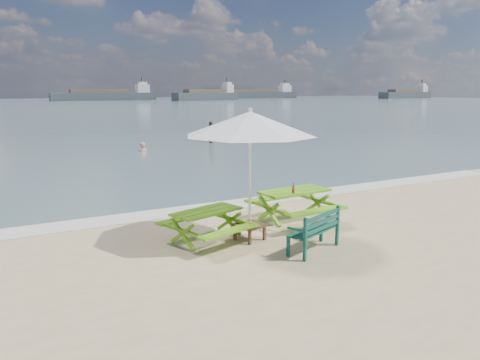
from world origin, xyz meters
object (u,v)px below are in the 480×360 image
swimmer (142,158)px  picnic_table_left (207,227)px  picnic_table_right (294,207)px  beer_bottle (293,190)px  side_table (250,231)px  patio_umbrella (250,124)px  park_bench (313,239)px

swimmer → picnic_table_left: bearing=-102.1°
swimmer → picnic_table_right: bearing=-92.9°
picnic_table_left → beer_bottle: beer_bottle is taller
picnic_table_right → swimmer: bearing=87.1°
side_table → beer_bottle: beer_bottle is taller
patio_umbrella → swimmer: (2.23, 14.58, -2.69)m
swimmer → patio_umbrella: bearing=-98.7°
side_table → beer_bottle: (1.30, 0.33, 0.67)m
picnic_table_left → side_table: picnic_table_left is taller
side_table → picnic_table_right: bearing=21.4°
picnic_table_left → patio_umbrella: bearing=-16.7°
picnic_table_right → patio_umbrella: bearing=-158.6°
picnic_table_left → park_bench: (1.59, -1.40, -0.09)m
picnic_table_left → patio_umbrella: (0.85, -0.25, 2.05)m
patio_umbrella → swimmer: size_ratio=2.06×
side_table → swimmer: size_ratio=0.41×
beer_bottle → swimmer: beer_bottle is taller
picnic_table_left → picnic_table_right: bearing=8.3°
park_bench → beer_bottle: bearing=69.3°
side_table → swimmer: bearing=81.3°
picnic_table_left → picnic_table_right: size_ratio=1.01×
park_bench → swimmer: 15.81m
picnic_table_right → patio_umbrella: patio_umbrella is taller
side_table → beer_bottle: size_ratio=2.70×
beer_bottle → swimmer: (0.93, 14.25, -1.17)m
picnic_table_left → park_bench: size_ratio=1.44×
park_bench → patio_umbrella: size_ratio=0.40×
patio_umbrella → beer_bottle: bearing=14.4°
side_table → beer_bottle: 1.50m
patio_umbrella → beer_bottle: patio_umbrella is taller
picnic_table_left → swimmer: picnic_table_left is taller
park_bench → swimmer: (1.49, 15.73, -0.55)m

